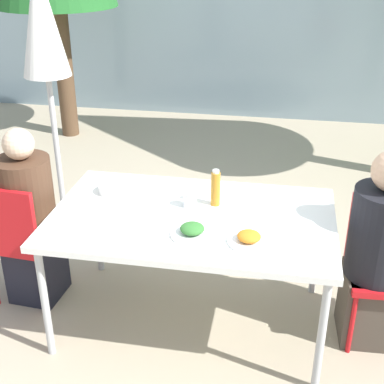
{
  "coord_description": "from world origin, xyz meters",
  "views": [
    {
      "loc": [
        0.49,
        -2.67,
        2.24
      ],
      "look_at": [
        0.0,
        0.0,
        0.91
      ],
      "focal_mm": 50.0,
      "sensor_mm": 36.0,
      "label": 1
    }
  ],
  "objects_px": {
    "person_right": "(378,256)",
    "closed_umbrella": "(43,36)",
    "chair_right": "(382,258)",
    "drinking_cup": "(190,199)",
    "chair_left": "(18,234)",
    "person_left": "(30,222)",
    "bottle": "(216,188)",
    "salad_bowl": "(113,188)"
  },
  "relations": [
    {
      "from": "person_left",
      "to": "salad_bowl",
      "type": "distance_m",
      "value": 0.59
    },
    {
      "from": "chair_right",
      "to": "person_right",
      "type": "bearing_deg",
      "value": 58.04
    },
    {
      "from": "drinking_cup",
      "to": "chair_right",
      "type": "bearing_deg",
      "value": 1.53
    },
    {
      "from": "chair_right",
      "to": "bottle",
      "type": "xyz_separation_m",
      "value": [
        -1.0,
        0.02,
        0.36
      ]
    },
    {
      "from": "bottle",
      "to": "chair_left",
      "type": "bearing_deg",
      "value": -172.89
    },
    {
      "from": "person_left",
      "to": "salad_bowl",
      "type": "height_order",
      "value": "person_left"
    },
    {
      "from": "person_left",
      "to": "closed_umbrella",
      "type": "xyz_separation_m",
      "value": [
        -0.17,
        0.87,
        1.01
      ]
    },
    {
      "from": "chair_left",
      "to": "salad_bowl",
      "type": "distance_m",
      "value": 0.67
    },
    {
      "from": "chair_left",
      "to": "salad_bowl",
      "type": "relative_size",
      "value": 4.95
    },
    {
      "from": "chair_right",
      "to": "salad_bowl",
      "type": "distance_m",
      "value": 1.68
    },
    {
      "from": "person_right",
      "to": "closed_umbrella",
      "type": "relative_size",
      "value": 0.58
    },
    {
      "from": "chair_right",
      "to": "drinking_cup",
      "type": "bearing_deg",
      "value": -1.42
    },
    {
      "from": "closed_umbrella",
      "to": "bottle",
      "type": "xyz_separation_m",
      "value": [
        1.36,
        -0.79,
        -0.71
      ]
    },
    {
      "from": "person_right",
      "to": "drinking_cup",
      "type": "xyz_separation_m",
      "value": [
        -1.1,
        0.05,
        0.24
      ]
    },
    {
      "from": "chair_left",
      "to": "closed_umbrella",
      "type": "distance_m",
      "value": 1.43
    },
    {
      "from": "chair_left",
      "to": "person_left",
      "type": "distance_m",
      "value": 0.11
    },
    {
      "from": "person_left",
      "to": "person_right",
      "type": "distance_m",
      "value": 2.14
    },
    {
      "from": "person_left",
      "to": "closed_umbrella",
      "type": "height_order",
      "value": "closed_umbrella"
    },
    {
      "from": "person_left",
      "to": "chair_right",
      "type": "distance_m",
      "value": 2.19
    },
    {
      "from": "person_right",
      "to": "salad_bowl",
      "type": "xyz_separation_m",
      "value": [
        -1.61,
        0.15,
        0.22
      ]
    },
    {
      "from": "closed_umbrella",
      "to": "salad_bowl",
      "type": "height_order",
      "value": "closed_umbrella"
    },
    {
      "from": "chair_left",
      "to": "closed_umbrella",
      "type": "xyz_separation_m",
      "value": [
        -0.12,
        0.95,
        1.06
      ]
    },
    {
      "from": "person_right",
      "to": "drinking_cup",
      "type": "height_order",
      "value": "person_right"
    },
    {
      "from": "chair_left",
      "to": "chair_right",
      "type": "bearing_deg",
      "value": 7.69
    },
    {
      "from": "chair_right",
      "to": "person_right",
      "type": "xyz_separation_m",
      "value": [
        -0.05,
        -0.08,
        0.06
      ]
    },
    {
      "from": "chair_left",
      "to": "drinking_cup",
      "type": "height_order",
      "value": "chair_left"
    },
    {
      "from": "bottle",
      "to": "person_right",
      "type": "bearing_deg",
      "value": -6.14
    },
    {
      "from": "bottle",
      "to": "drinking_cup",
      "type": "bearing_deg",
      "value": -160.78
    },
    {
      "from": "person_left",
      "to": "bottle",
      "type": "xyz_separation_m",
      "value": [
        1.18,
        0.08,
        0.31
      ]
    },
    {
      "from": "bottle",
      "to": "chair_right",
      "type": "bearing_deg",
      "value": -1.16
    },
    {
      "from": "drinking_cup",
      "to": "bottle",
      "type": "bearing_deg",
      "value": 19.22
    },
    {
      "from": "person_right",
      "to": "chair_right",
      "type": "bearing_deg",
      "value": -121.96
    },
    {
      "from": "chair_right",
      "to": "closed_umbrella",
      "type": "relative_size",
      "value": 0.41
    },
    {
      "from": "chair_left",
      "to": "person_right",
      "type": "distance_m",
      "value": 2.2
    },
    {
      "from": "drinking_cup",
      "to": "closed_umbrella",
      "type": "bearing_deg",
      "value": 145.15
    },
    {
      "from": "person_left",
      "to": "drinking_cup",
      "type": "height_order",
      "value": "person_left"
    },
    {
      "from": "person_right",
      "to": "closed_umbrella",
      "type": "distance_m",
      "value": 2.67
    },
    {
      "from": "person_left",
      "to": "chair_left",
      "type": "bearing_deg",
      "value": -121.96
    },
    {
      "from": "chair_left",
      "to": "person_right",
      "type": "height_order",
      "value": "person_right"
    },
    {
      "from": "chair_left",
      "to": "person_left",
      "type": "xyz_separation_m",
      "value": [
        0.06,
        0.08,
        0.05
      ]
    },
    {
      "from": "person_left",
      "to": "bottle",
      "type": "distance_m",
      "value": 1.22
    },
    {
      "from": "closed_umbrella",
      "to": "drinking_cup",
      "type": "xyz_separation_m",
      "value": [
        1.21,
        -0.84,
        -0.77
      ]
    }
  ]
}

